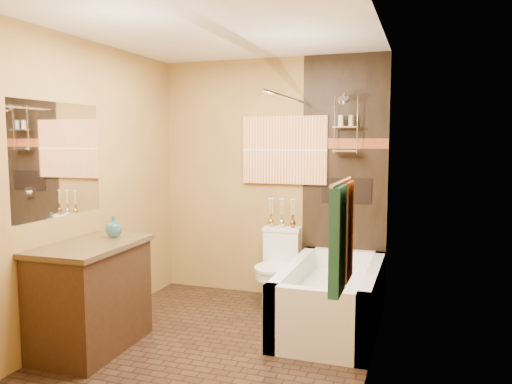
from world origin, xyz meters
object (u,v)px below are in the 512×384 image
at_px(sunset_painting, 284,150).
at_px(vanity, 91,296).
at_px(bathtub, 332,303).
at_px(toilet, 277,266).

distance_m(sunset_painting, vanity, 2.37).
bearing_deg(sunset_painting, bathtub, -48.32).
xyz_separation_m(sunset_painting, vanity, (-1.08, -1.79, -1.12)).
xyz_separation_m(sunset_painting, toilet, (0.00, -0.25, -1.17)).
bearing_deg(vanity, sunset_painting, 57.48).
xyz_separation_m(toilet, vanity, (-1.08, -1.53, 0.05)).
distance_m(toilet, vanity, 1.88).
height_order(bathtub, toilet, toilet).
relative_size(sunset_painting, toilet, 1.19).
bearing_deg(bathtub, sunset_painting, 131.68).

